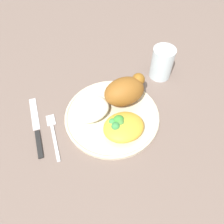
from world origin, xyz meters
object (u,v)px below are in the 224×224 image
at_px(mac_cheese_with_broccoli, 123,126).
at_px(knife, 37,130).
at_px(plate, 112,116).
at_px(roasted_chicken, 125,91).
at_px(fork, 53,133).
at_px(water_glass, 162,63).
at_px(rice_pile, 90,109).

relative_size(mac_cheese_with_broccoli, knife, 0.54).
height_order(plate, roasted_chicken, roasted_chicken).
bearing_deg(fork, mac_cheese_with_broccoli, -23.39).
relative_size(plate, knife, 1.32).
relative_size(fork, water_glass, 1.47).
relative_size(mac_cheese_with_broccoli, fork, 0.72).
xyz_separation_m(mac_cheese_with_broccoli, fork, (-0.16, 0.07, -0.03)).
bearing_deg(water_glass, mac_cheese_with_broccoli, -144.16).
bearing_deg(roasted_chicken, plate, -149.52).
relative_size(plate, water_glass, 2.59).
distance_m(rice_pile, knife, 0.15).
relative_size(roasted_chicken, water_glass, 1.23).
height_order(rice_pile, mac_cheese_with_broccoli, mac_cheese_with_broccoli).
bearing_deg(mac_cheese_with_broccoli, plate, 94.28).
distance_m(rice_pile, fork, 0.11).
bearing_deg(mac_cheese_with_broccoli, fork, 156.61).
relative_size(plate, rice_pile, 2.47).
xyz_separation_m(mac_cheese_with_broccoli, knife, (-0.20, 0.10, -0.03)).
relative_size(rice_pile, knife, 0.54).
xyz_separation_m(fork, knife, (-0.04, 0.03, 0.00)).
xyz_separation_m(plate, water_glass, (0.20, 0.09, 0.04)).
distance_m(plate, roasted_chicken, 0.08).
bearing_deg(knife, mac_cheese_with_broccoli, -26.48).
bearing_deg(fork, roasted_chicken, 4.41).
bearing_deg(knife, rice_pile, -5.99).
height_order(roasted_chicken, mac_cheese_with_broccoli, roasted_chicken).
distance_m(fork, knife, 0.05).
distance_m(mac_cheese_with_broccoli, water_glass, 0.25).
bearing_deg(roasted_chicken, water_glass, 20.83).
distance_m(roasted_chicken, knife, 0.25).
distance_m(plate, fork, 0.16).
distance_m(roasted_chicken, mac_cheese_with_broccoli, 0.10).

